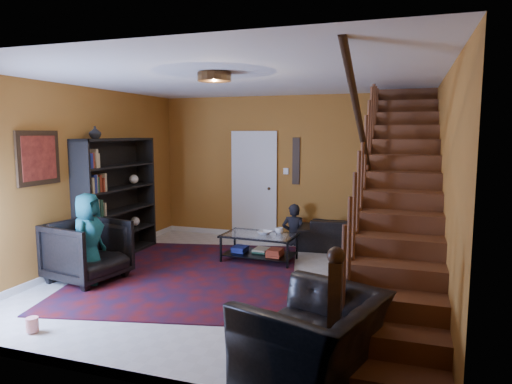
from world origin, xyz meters
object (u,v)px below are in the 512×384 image
bookshelf (117,200)px  armchair_right (313,339)px  armchair_left (88,251)px  sofa (354,234)px  coffee_table (259,246)px

bookshelf → armchair_right: (3.90, -2.85, -0.59)m
armchair_left → armchair_right: bearing=-103.8°
armchair_left → armchair_right: size_ratio=0.83×
sofa → armchair_right: (0.16, -4.55, 0.09)m
bookshelf → armchair_left: size_ratio=2.11×
coffee_table → armchair_right: bearing=-65.0°
coffee_table → sofa: bearing=40.9°
sofa → bookshelf: bearing=19.7°
bookshelf → coffee_table: size_ratio=1.66×
sofa → armchair_left: bearing=36.1°
bookshelf → armchair_left: bookshelf is taller
sofa → coffee_table: sofa is taller
sofa → coffee_table: 1.84m
bookshelf → sofa: 4.16m
bookshelf → armchair_right: size_ratio=1.74×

